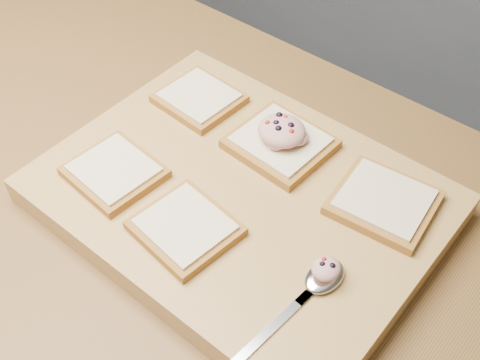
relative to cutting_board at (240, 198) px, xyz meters
The scene contains 10 objects.
island_counter 0.49m from the cutting_board, 163.15° to the right, with size 2.00×0.80×0.90m.
cutting_board is the anchor object (origin of this frame).
bread_far_left 0.19m from the cutting_board, 149.07° to the left, with size 0.12×0.11×0.02m.
bread_far_center 0.10m from the cutting_board, 93.17° to the left, with size 0.14×0.12×0.02m.
bread_far_right 0.19m from the cutting_board, 30.06° to the left, with size 0.14×0.13×0.02m.
bread_near_left 0.17m from the cutting_board, 148.00° to the right, with size 0.12×0.11×0.02m.
bread_near_center 0.10m from the cutting_board, 93.39° to the right, with size 0.13×0.12×0.02m.
tuna_salad_dollop 0.11m from the cutting_board, 92.57° to the left, with size 0.07×0.06×0.03m.
spoon 0.18m from the cutting_board, 20.33° to the right, with size 0.04×0.19×0.01m.
spoon_salad 0.18m from the cutting_board, 15.86° to the right, with size 0.03×0.04×0.02m.
Camera 1 is at (0.48, -0.37, 1.54)m, focal length 45.00 mm.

